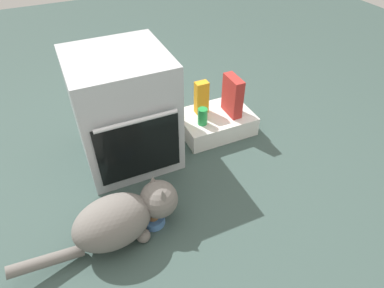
{
  "coord_description": "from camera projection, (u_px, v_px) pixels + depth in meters",
  "views": [
    {
      "loc": [
        -0.29,
        -1.22,
        1.49
      ],
      "look_at": [
        0.32,
        0.11,
        0.25
      ],
      "focal_mm": 30.73,
      "sensor_mm": 36.0,
      "label": 1
    }
  ],
  "objects": [
    {
      "name": "cat",
      "position": [
        122.0,
        218.0,
        1.64
      ],
      "size": [
        0.86,
        0.31,
        0.29
      ],
      "rotation": [
        0.0,
        0.0,
        0.11
      ],
      "color": "slate",
      "rests_on": "ground"
    },
    {
      "name": "pantry_cabinet",
      "position": [
        215.0,
        122.0,
        2.38
      ],
      "size": [
        0.51,
        0.36,
        0.14
      ],
      "primitive_type": "cube",
      "color": "white",
      "rests_on": "ground"
    },
    {
      "name": "juice_carton",
      "position": [
        201.0,
        98.0,
        2.28
      ],
      "size": [
        0.09,
        0.06,
        0.24
      ],
      "primitive_type": "cube",
      "color": "orange",
      "rests_on": "pantry_cabinet"
    },
    {
      "name": "ground",
      "position": [
        150.0,
        202.0,
        1.9
      ],
      "size": [
        8.0,
        8.0,
        0.0
      ],
      "primitive_type": "plane",
      "color": "#384C47"
    },
    {
      "name": "food_bowl",
      "position": [
        153.0,
        219.0,
        1.78
      ],
      "size": [
        0.13,
        0.13,
        0.08
      ],
      "color": "#4C7AB7",
      "rests_on": "ground"
    },
    {
      "name": "soda_can",
      "position": [
        203.0,
        116.0,
        2.22
      ],
      "size": [
        0.07,
        0.07,
        0.12
      ],
      "primitive_type": "cylinder",
      "color": "green",
      "rests_on": "pantry_cabinet"
    },
    {
      "name": "oven",
      "position": [
        124.0,
        110.0,
        1.99
      ],
      "size": [
        0.56,
        0.6,
        0.71
      ],
      "color": "#B7BABF",
      "rests_on": "ground"
    },
    {
      "name": "cereal_box",
      "position": [
        233.0,
        96.0,
        2.26
      ],
      "size": [
        0.07,
        0.18,
        0.28
      ],
      "primitive_type": "cube",
      "color": "#B72D28",
      "rests_on": "pantry_cabinet"
    }
  ]
}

